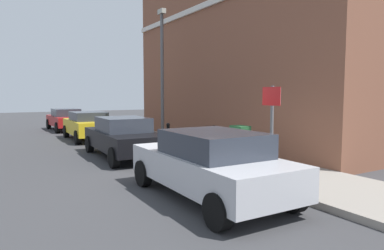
% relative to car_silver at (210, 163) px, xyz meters
% --- Properties ---
extents(ground, '(80.00, 80.00, 0.00)m').
position_rel_car_silver_xyz_m(ground, '(0.89, 1.75, -0.77)').
color(ground, '#38383A').
extents(sidewalk, '(2.67, 30.00, 0.15)m').
position_rel_car_silver_xyz_m(sidewalk, '(2.75, 7.75, -0.69)').
color(sidewalk, gray).
rests_on(sidewalk, ground).
extents(corner_building, '(7.01, 13.63, 9.72)m').
position_rel_car_silver_xyz_m(corner_building, '(7.54, 6.56, 4.10)').
color(corner_building, brown).
rests_on(corner_building, ground).
extents(car_silver, '(1.97, 4.31, 1.47)m').
position_rel_car_silver_xyz_m(car_silver, '(0.00, 0.00, 0.00)').
color(car_silver, '#B7B7BC').
rests_on(car_silver, ground).
extents(car_black, '(1.96, 4.43, 1.43)m').
position_rel_car_silver_xyz_m(car_black, '(0.05, 5.67, -0.03)').
color(car_black, black).
rests_on(car_black, ground).
extents(car_yellow, '(1.87, 4.01, 1.39)m').
position_rel_car_silver_xyz_m(car_yellow, '(0.15, 11.12, -0.03)').
color(car_yellow, gold).
rests_on(car_yellow, ground).
extents(car_red, '(1.86, 4.12, 1.35)m').
position_rel_car_silver_xyz_m(car_red, '(0.10, 16.44, -0.06)').
color(car_red, maroon).
rests_on(car_red, ground).
extents(utility_cabinet, '(0.46, 0.61, 1.15)m').
position_rel_car_silver_xyz_m(utility_cabinet, '(2.48, 2.08, -0.09)').
color(utility_cabinet, '#1E4C28').
rests_on(utility_cabinet, sidewalk).
extents(bollard_near_cabinet, '(0.14, 0.14, 1.04)m').
position_rel_car_silver_xyz_m(bollard_near_cabinet, '(2.58, 3.63, -0.06)').
color(bollard_near_cabinet, black).
rests_on(bollard_near_cabinet, sidewalk).
extents(bollard_far_kerb, '(0.14, 0.14, 1.04)m').
position_rel_car_silver_xyz_m(bollard_far_kerb, '(1.67, 5.32, -0.06)').
color(bollard_far_kerb, black).
rests_on(bollard_far_kerb, sidewalk).
extents(street_sign, '(0.08, 0.60, 2.30)m').
position_rel_car_silver_xyz_m(street_sign, '(1.76, 0.00, 0.89)').
color(street_sign, '#59595B').
rests_on(street_sign, sidewalk).
extents(lamppost, '(0.20, 0.44, 5.72)m').
position_rel_car_silver_xyz_m(lamppost, '(2.51, 7.53, 2.54)').
color(lamppost, '#59595B').
rests_on(lamppost, sidewalk).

